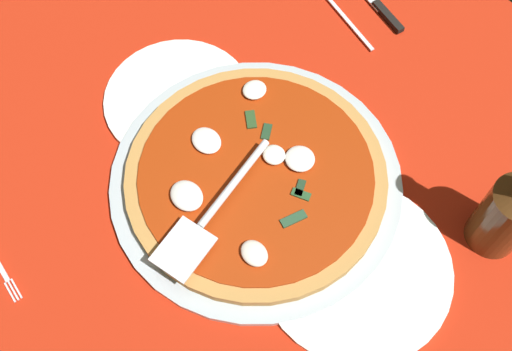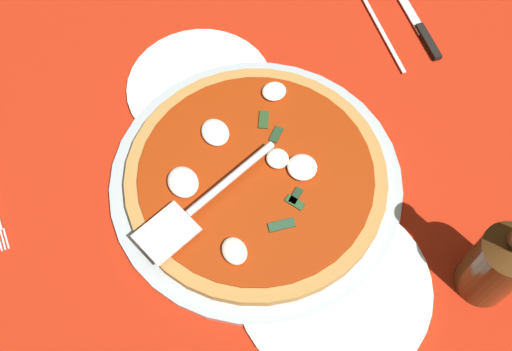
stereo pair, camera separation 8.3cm
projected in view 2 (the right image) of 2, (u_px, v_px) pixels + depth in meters
ground_plane at (264, 172)px, 86.35cm from camera, size 101.46×101.46×0.80cm
checker_pattern at (264, 171)px, 85.95cm from camera, size 101.46×101.46×0.10cm
pizza_pan at (256, 181)px, 84.44cm from camera, size 39.62×39.62×1.26cm
dinner_plate_left at (330, 288)px, 77.52cm from camera, size 24.57×24.57×1.00cm
dinner_plate_right at (200, 87)px, 91.90cm from camera, size 21.62×21.62×1.00cm
pizza at (255, 176)px, 83.09cm from camera, size 35.18×35.18×3.03cm
pizza_server at (203, 202)px, 78.56cm from camera, size 9.19×21.77×1.00cm
place_setting_near at (397, 24)px, 97.78cm from camera, size 22.15×15.56×1.40cm
beer_bottle at (502, 260)px, 71.20cm from camera, size 6.76×6.76×22.09cm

